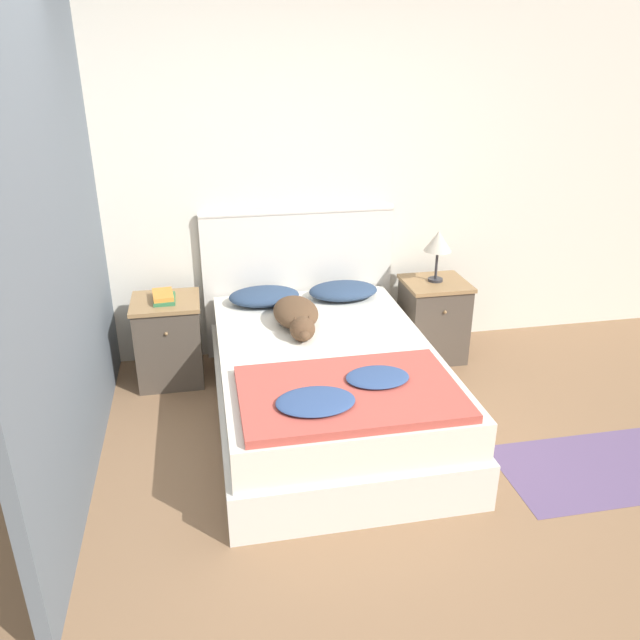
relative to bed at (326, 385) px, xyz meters
name	(u,v)px	position (x,y,z in m)	size (l,w,h in m)	color
ground_plane	(342,528)	(-0.13, -1.00, -0.25)	(16.00, 16.00, 0.00)	#896647
wall_back	(279,189)	(-0.13, 1.13, 1.02)	(9.00, 0.06, 2.55)	silver
wall_side_left	(66,238)	(-1.42, 0.05, 1.02)	(0.06, 3.10, 2.55)	slate
bed	(326,385)	(0.00, 0.00, 0.00)	(1.36, 2.07, 0.51)	silver
headboard	(299,279)	(0.00, 1.06, 0.34)	(1.44, 0.06, 1.15)	silver
nightstand_left	(169,340)	(-0.99, 0.74, 0.06)	(0.47, 0.46, 0.62)	#4C4238
nightstand_right	(433,319)	(0.99, 0.74, 0.06)	(0.47, 0.46, 0.62)	#4C4238
pillow_left	(264,296)	(-0.29, 0.81, 0.32)	(0.51, 0.35, 0.11)	navy
pillow_right	(343,291)	(0.29, 0.81, 0.32)	(0.51, 0.35, 0.11)	navy
quilt	(348,393)	(-0.01, -0.61, 0.29)	(1.16, 0.76, 0.08)	#BC4C42
dog	(297,315)	(-0.12, 0.37, 0.34)	(0.30, 0.69, 0.17)	brown
book_stack	(164,297)	(-0.99, 0.74, 0.39)	(0.16, 0.24, 0.06)	#337547
table_lamp	(438,243)	(0.99, 0.76, 0.66)	(0.20, 0.20, 0.38)	#2D2D33
rug	(604,468)	(1.46, -0.81, -0.25)	(1.19, 0.65, 0.00)	#604C75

